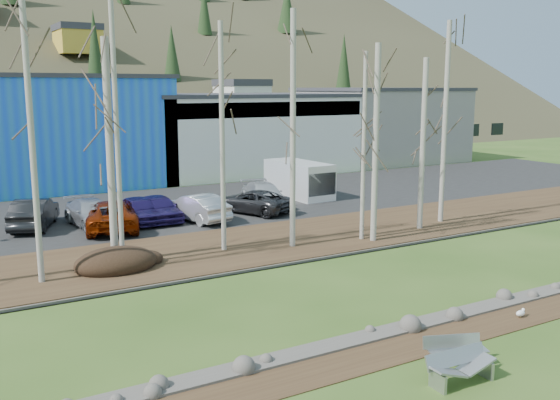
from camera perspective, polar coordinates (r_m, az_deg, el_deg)
ground at (r=18.33m, az=18.59°, el=-14.10°), size 200.00×200.00×0.00m
dirt_strip at (r=19.63m, az=13.88°, el=-12.13°), size 80.00×1.80×0.03m
near_bank_rocks at (r=20.30m, az=11.88°, el=-11.32°), size 80.00×0.80×0.50m
river at (r=23.29m, az=5.05°, el=-8.27°), size 80.00×8.00×0.90m
far_bank_rocks at (r=26.58m, az=-0.10°, el=-5.86°), size 80.00×0.80×0.46m
far_bank at (r=29.27m, az=-3.26°, el=-4.20°), size 80.00×7.00×0.15m
parking_lot at (r=38.70m, az=-10.37°, el=-0.78°), size 80.00×14.00×0.14m
building_blue at (r=50.33m, az=-22.58°, el=5.84°), size 20.40×12.24×8.30m
building_white at (r=55.74m, az=-3.81°, el=6.20°), size 18.36×12.24×6.80m
building_grey at (r=64.49m, az=9.09°, el=6.87°), size 14.28×12.24×7.30m
hillside at (r=96.15m, az=-23.40°, el=15.54°), size 160.00×72.00×35.00m
bench_intact at (r=17.95m, az=15.79°, el=-13.07°), size 1.68×1.04×0.81m
bench_damaged at (r=16.97m, az=16.13°, el=-14.44°), size 1.91×0.71×0.84m
seagull at (r=22.02m, az=21.15°, el=-9.61°), size 0.42×0.20×0.30m
dirt_mound at (r=26.12m, az=-14.78°, el=-5.42°), size 3.34×2.36×0.66m
birch_1 at (r=24.40m, az=-21.85°, el=6.66°), size 0.23×0.23×12.03m
birch_2 at (r=26.38m, az=-15.28°, el=4.19°), size 0.32×0.32×9.22m
birch_3 at (r=25.71m, az=-14.73°, el=6.64°), size 0.20×0.20×11.52m
birch_4 at (r=28.08m, az=1.19°, el=6.33°), size 0.26×0.26×10.61m
birch_5 at (r=27.55m, az=-5.30°, el=5.60°), size 0.22×0.22×10.02m
birch_6 at (r=29.79m, az=7.66°, el=4.79°), size 0.20×0.20×8.87m
birch_7 at (r=29.54m, az=8.74°, el=5.06°), size 0.29×0.29×9.23m
birch_8 at (r=32.65m, az=12.93°, el=4.95°), size 0.28×0.28×8.70m
birch_9 at (r=34.57m, az=14.84°, el=6.79°), size 0.26×0.26×10.66m
car_1 at (r=34.88m, az=-21.57°, el=-1.12°), size 3.29×5.07×1.58m
car_2 at (r=33.32m, az=-15.12°, el=-1.31°), size 3.81×5.90×1.51m
car_3 at (r=34.34m, az=-16.81°, el=-1.16°), size 2.30×4.91×1.39m
car_4 at (r=34.51m, az=-12.67°, el=-0.89°), size 1.71×4.16×1.41m
car_5 at (r=34.47m, az=-7.62°, el=-0.67°), size 2.42×4.76×1.50m
car_6 at (r=36.41m, az=-2.52°, el=-0.13°), size 4.03×5.30×1.34m
car_7 at (r=38.30m, az=-1.46°, el=0.47°), size 2.94×5.23×1.43m
car_8 at (r=34.85m, az=-10.96°, el=-0.72°), size 1.71×4.16×1.41m
van_white at (r=41.52m, az=1.90°, el=1.87°), size 2.43×5.42×2.34m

